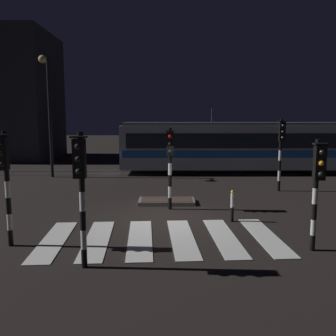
% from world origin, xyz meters
% --- Properties ---
extents(ground_plane, '(120.00, 120.00, 0.00)m').
position_xyz_m(ground_plane, '(0.00, 0.00, 0.00)').
color(ground_plane, black).
extents(rail_near, '(80.00, 0.12, 0.03)m').
position_xyz_m(rail_near, '(0.00, 10.04, 0.01)').
color(rail_near, '#59595E').
rests_on(rail_near, ground).
extents(rail_far, '(80.00, 0.12, 0.03)m').
position_xyz_m(rail_far, '(0.00, 11.47, 0.01)').
color(rail_far, '#59595E').
rests_on(rail_far, ground).
extents(crosswalk_zebra, '(7.18, 4.01, 0.02)m').
position_xyz_m(crosswalk_zebra, '(0.00, -2.11, 0.01)').
color(crosswalk_zebra, silver).
rests_on(crosswalk_zebra, ground).
extents(traffic_island, '(2.33, 1.11, 0.18)m').
position_xyz_m(traffic_island, '(0.17, 2.40, 0.09)').
color(traffic_island, slate).
rests_on(traffic_island, ground).
extents(traffic_light_corner_near_right, '(0.36, 0.42, 3.01)m').
position_xyz_m(traffic_light_corner_near_right, '(4.11, -3.20, 1.99)').
color(traffic_light_corner_near_right, black).
rests_on(traffic_light_corner_near_right, ground).
extents(traffic_light_corner_near_left, '(0.36, 0.42, 3.22)m').
position_xyz_m(traffic_light_corner_near_left, '(-4.22, -2.78, 2.13)').
color(traffic_light_corner_near_left, black).
rests_on(traffic_light_corner_near_left, ground).
extents(traffic_light_kerb_mid_left, '(0.36, 0.42, 3.25)m').
position_xyz_m(traffic_light_kerb_mid_left, '(-1.82, -4.29, 2.15)').
color(traffic_light_kerb_mid_left, black).
rests_on(traffic_light_kerb_mid_left, ground).
extents(traffic_light_corner_far_right, '(0.36, 0.42, 3.50)m').
position_xyz_m(traffic_light_corner_far_right, '(5.66, 4.87, 2.31)').
color(traffic_light_corner_far_right, black).
rests_on(traffic_light_corner_far_right, ground).
extents(traffic_light_median_centre, '(0.36, 0.42, 3.18)m').
position_xyz_m(traffic_light_median_centre, '(0.30, 1.32, 2.10)').
color(traffic_light_median_centre, black).
rests_on(traffic_light_median_centre, ground).
extents(street_lamp_trackside_left, '(0.44, 1.21, 6.98)m').
position_xyz_m(street_lamp_trackside_left, '(-6.69, 8.97, 4.44)').
color(street_lamp_trackside_left, black).
rests_on(street_lamp_trackside_left, ground).
extents(tram, '(16.59, 2.58, 4.15)m').
position_xyz_m(tram, '(5.53, 10.75, 1.75)').
color(tram, '#B2BCC1').
rests_on(tram, ground).
extents(bollard_island_edge, '(0.12, 0.12, 1.11)m').
position_xyz_m(bollard_island_edge, '(2.42, -0.33, 0.56)').
color(bollard_island_edge, black).
rests_on(bollard_island_edge, ground).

